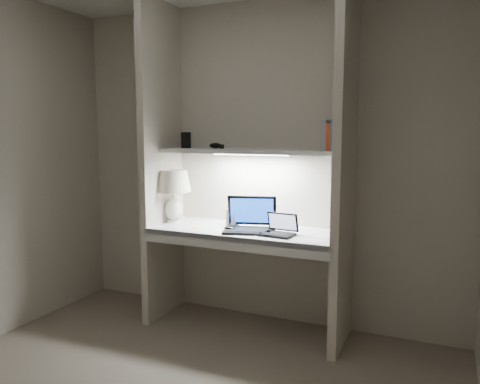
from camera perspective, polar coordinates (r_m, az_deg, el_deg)
The scene contains 17 objects.
back_wall at distance 3.71m, azimuth 2.33°, elevation 3.54°, with size 3.20×0.01×2.50m, color beige.
alcove_panel_left at distance 3.80m, azimuth -9.54°, elevation 3.53°, with size 0.06×0.55×2.50m, color beige.
alcove_panel_right at distance 3.24m, azimuth 12.64°, elevation 2.82°, with size 0.06×0.55×2.50m, color beige.
desk at distance 3.52m, azimuth 0.65°, elevation -4.87°, with size 1.40×0.55×0.04m, color white.
desk_apron at distance 3.30m, azimuth -1.13°, elevation -6.25°, with size 1.46×0.03×0.10m, color silver.
shelf at distance 3.54m, azimuth 1.27°, elevation 4.98°, with size 1.40×0.36×0.03m, color silver.
strip_light at distance 3.54m, azimuth 1.27°, elevation 4.62°, with size 0.60×0.04×0.01m, color white.
table_lamp at distance 3.79m, azimuth -8.14°, elevation 0.59°, with size 0.29×0.29×0.42m.
laptop_main at distance 3.47m, azimuth 1.29°, elevation -3.78°, with size 0.44×0.41×0.25m.
laptop_netbook at distance 3.33m, azimuth 4.78°, elevation -4.61°, with size 0.25×0.23×0.15m.
speaker at distance 3.64m, azimuth -0.89°, elevation -3.11°, with size 0.09×0.07×0.13m, color silver.
mouse at distance 3.46m, azimuth -1.24°, elevation -4.47°, with size 0.10×0.06×0.04m, color black.
cable_coil at distance 3.37m, azimuth 3.25°, elevation -4.99°, with size 0.10×0.10×0.01m, color black.
sticky_note at distance 3.59m, azimuth -5.43°, elevation -4.34°, with size 0.06×0.06×0.00m, color yellow.
book_row at distance 3.35m, azimuth 11.68°, elevation 6.67°, with size 0.20×0.14×0.21m.
shelf_box at distance 3.82m, azimuth -6.59°, elevation 6.29°, with size 0.07×0.05×0.13m, color black.
shelf_gadget at distance 3.69m, azimuth -3.01°, elevation 5.67°, with size 0.10×0.07×0.04m, color black.
Camera 1 is at (1.35, -1.94, 1.49)m, focal length 35.00 mm.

